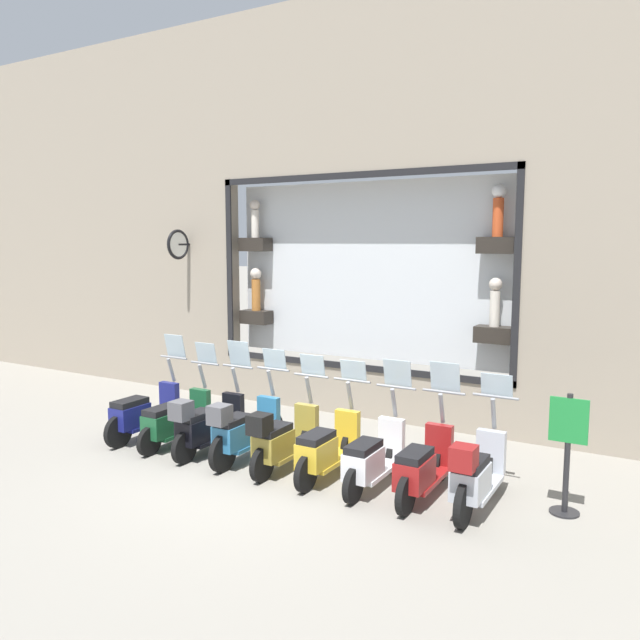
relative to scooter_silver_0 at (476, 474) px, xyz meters
name	(u,v)px	position (x,y,z in m)	size (l,w,h in m)	color
ground_plane	(248,474)	(-0.36, 3.20, -0.48)	(120.00, 120.00, 0.00)	gray
building_facade	(361,206)	(3.24, 3.20, 3.49)	(1.24, 36.00, 7.79)	gray
scooter_silver_0	(476,474)	(0.00, 0.00, 0.00)	(1.81, 0.61, 1.58)	black
scooter_red_1	(422,467)	(0.06, 0.71, -0.05)	(1.80, 0.61, 1.67)	black
scooter_white_2	(372,458)	(0.05, 1.42, -0.06)	(1.79, 0.61, 1.63)	black
scooter_yellow_3	(326,449)	(0.05, 2.13, -0.06)	(1.80, 0.60, 1.56)	black
scooter_olive_4	(282,439)	(-0.01, 2.85, -0.02)	(1.80, 0.60, 1.58)	black
scooter_teal_5	(243,430)	(0.00, 3.56, 0.00)	(1.81, 0.60, 1.61)	black
scooter_black_6	(206,425)	(-0.01, 4.27, -0.01)	(1.80, 0.60, 1.68)	black
scooter_green_7	(174,421)	(0.05, 4.98, -0.07)	(1.79, 0.61, 1.59)	black
scooter_navy_8	(143,413)	(0.06, 5.69, -0.04)	(1.81, 0.61, 1.68)	black
shop_sign_post	(567,451)	(0.51, -0.97, 0.32)	(0.36, 0.45, 1.50)	#232326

